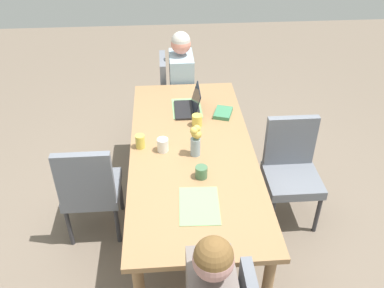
% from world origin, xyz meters
% --- Properties ---
extents(ground_plane, '(10.00, 10.00, 0.00)m').
position_xyz_m(ground_plane, '(0.00, 0.00, 0.00)').
color(ground_plane, '#756656').
extents(dining_table, '(2.20, 0.96, 0.74)m').
position_xyz_m(dining_table, '(0.00, 0.00, 0.67)').
color(dining_table, '#9E754C').
rests_on(dining_table, ground_plane).
extents(chair_head_left_left_near, '(0.44, 0.44, 0.90)m').
position_xyz_m(chair_head_left_left_near, '(-1.40, -0.08, 0.50)').
color(chair_head_left_left_near, slate).
rests_on(chair_head_left_left_near, ground_plane).
extents(person_head_left_left_near, '(0.40, 0.36, 1.19)m').
position_xyz_m(person_head_left_left_near, '(-1.34, -0.01, 0.53)').
color(person_head_left_left_near, '#2D2D33').
rests_on(person_head_left_left_near, ground_plane).
extents(chair_far_left_far, '(0.44, 0.44, 0.90)m').
position_xyz_m(chair_far_left_far, '(-0.04, 0.83, 0.50)').
color(chair_far_left_far, slate).
rests_on(chair_far_left_far, ground_plane).
extents(chair_near_right_near, '(0.44, 0.44, 0.90)m').
position_xyz_m(chair_near_right_near, '(0.10, -0.80, 0.50)').
color(chair_near_right_near, slate).
rests_on(chair_near_right_near, ground_plane).
extents(flower_vase, '(0.09, 0.09, 0.25)m').
position_xyz_m(flower_vase, '(0.07, 0.02, 0.89)').
color(flower_vase, '#8EA8B7').
rests_on(flower_vase, dining_table).
extents(placemat_head_left_left_near, '(0.36, 0.27, 0.00)m').
position_xyz_m(placemat_head_left_left_near, '(-0.63, -0.00, 0.75)').
color(placemat_head_left_left_near, '#7FAD70').
rests_on(placemat_head_left_left_near, dining_table).
extents(placemat_head_right_left_mid, '(0.37, 0.28, 0.00)m').
position_xyz_m(placemat_head_right_left_mid, '(0.63, 0.00, 0.75)').
color(placemat_head_right_left_mid, '#7FAD70').
rests_on(placemat_head_right_left_mid, dining_table).
extents(laptop_head_left_left_near, '(0.32, 0.22, 0.21)m').
position_xyz_m(laptop_head_left_left_near, '(-0.59, 0.02, 0.79)').
color(laptop_head_left_left_near, black).
rests_on(laptop_head_left_left_near, dining_table).
extents(coffee_mug_near_left, '(0.09, 0.09, 0.09)m').
position_xyz_m(coffee_mug_near_left, '(0.34, 0.04, 0.79)').
color(coffee_mug_near_left, '#47704C').
rests_on(coffee_mug_near_left, dining_table).
extents(coffee_mug_near_right, '(0.07, 0.07, 0.11)m').
position_xyz_m(coffee_mug_near_right, '(-0.06, -0.40, 0.80)').
color(coffee_mug_near_right, '#DBC64C').
rests_on(coffee_mug_near_right, dining_table).
extents(coffee_mug_centre_left, '(0.09, 0.09, 0.10)m').
position_xyz_m(coffee_mug_centre_left, '(-0.34, 0.07, 0.79)').
color(coffee_mug_centre_left, '#DBC64C').
rests_on(coffee_mug_centre_left, dining_table).
extents(coffee_mug_centre_right, '(0.09, 0.09, 0.11)m').
position_xyz_m(coffee_mug_centre_right, '(0.00, -0.22, 0.80)').
color(coffee_mug_centre_right, white).
rests_on(coffee_mug_centre_right, dining_table).
extents(book_red_cover, '(0.23, 0.20, 0.03)m').
position_xyz_m(book_red_cover, '(-0.50, 0.31, 0.76)').
color(book_red_cover, '#3D7F56').
rests_on(book_red_cover, dining_table).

